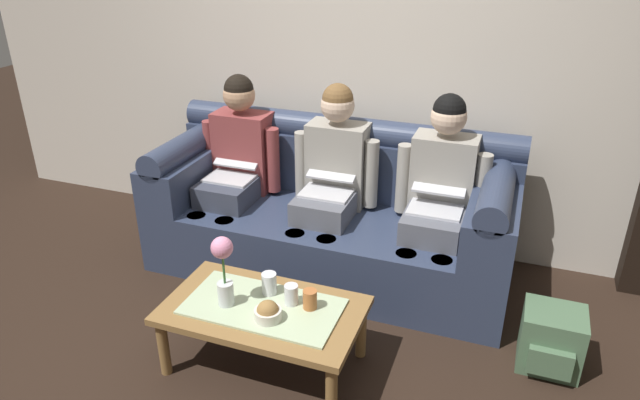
{
  "coord_description": "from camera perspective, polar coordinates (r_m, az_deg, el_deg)",
  "views": [
    {
      "loc": [
        1.08,
        -2.0,
        2.08
      ],
      "look_at": [
        0.04,
        0.83,
        0.64
      ],
      "focal_mm": 32.26,
      "sensor_mm": 36.0,
      "label": 1
    }
  ],
  "objects": [
    {
      "name": "back_wall_patterned",
      "position": [
        3.9,
        3.99,
        16.2
      ],
      "size": [
        6.0,
        0.12,
        2.9
      ],
      "primitive_type": "cube",
      "color": "beige",
      "rests_on": "ground_plane"
    },
    {
      "name": "cup_far_center",
      "position": [
        2.9,
        -2.87,
        -9.35
      ],
      "size": [
        0.07,
        0.07,
        0.11
      ],
      "primitive_type": "cylinder",
      "color": "silver",
      "rests_on": "coffee_table"
    },
    {
      "name": "person_middle",
      "position": [
        3.63,
        1.19,
        2.5
      ],
      "size": [
        0.56,
        0.67,
        1.22
      ],
      "color": "#595B66",
      "rests_on": "ground_plane"
    },
    {
      "name": "cup_near_right",
      "position": [
        2.98,
        -5.06,
        -8.25
      ],
      "size": [
        0.08,
        0.08,
        0.12
      ],
      "primitive_type": "cylinder",
      "color": "silver",
      "rests_on": "coffee_table"
    },
    {
      "name": "snack_bowl",
      "position": [
        2.82,
        -5.2,
        -11.05
      ],
      "size": [
        0.13,
        0.13,
        0.11
      ],
      "color": "silver",
      "rests_on": "coffee_table"
    },
    {
      "name": "cup_near_left",
      "position": [
        2.87,
        -1.0,
        -9.82
      ],
      "size": [
        0.07,
        0.07,
        0.1
      ],
      "primitive_type": "cylinder",
      "color": "#B26633",
      "rests_on": "coffee_table"
    },
    {
      "name": "couch",
      "position": [
        3.76,
        1.17,
        -1.53
      ],
      "size": [
        2.29,
        0.88,
        0.96
      ],
      "color": "#2D3851",
      "rests_on": "ground_plane"
    },
    {
      "name": "person_left",
      "position": [
        3.89,
        -8.3,
        3.83
      ],
      "size": [
        0.56,
        0.67,
        1.22
      ],
      "color": "#383D4C",
      "rests_on": "ground_plane"
    },
    {
      "name": "person_right",
      "position": [
        3.49,
        11.76,
        0.94
      ],
      "size": [
        0.56,
        0.67,
        1.22
      ],
      "color": "#595B66",
      "rests_on": "ground_plane"
    },
    {
      "name": "coffee_table",
      "position": [
        2.96,
        -5.67,
        -11.18
      ],
      "size": [
        1.0,
        0.57,
        0.37
      ],
      "color": "olive",
      "rests_on": "ground_plane"
    },
    {
      "name": "flower_vase",
      "position": [
        2.84,
        -9.56,
        -6.48
      ],
      "size": [
        0.11,
        0.11,
        0.38
      ],
      "color": "silver",
      "rests_on": "coffee_table"
    },
    {
      "name": "ground_plane",
      "position": [
        3.08,
        -6.39,
        -17.13
      ],
      "size": [
        14.0,
        14.0,
        0.0
      ],
      "primitive_type": "plane",
      "color": "black"
    },
    {
      "name": "backpack_right",
      "position": [
        3.26,
        21.95,
        -12.76
      ],
      "size": [
        0.3,
        0.31,
        0.33
      ],
      "color": "#4C6B4C",
      "rests_on": "ground_plane"
    }
  ]
}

